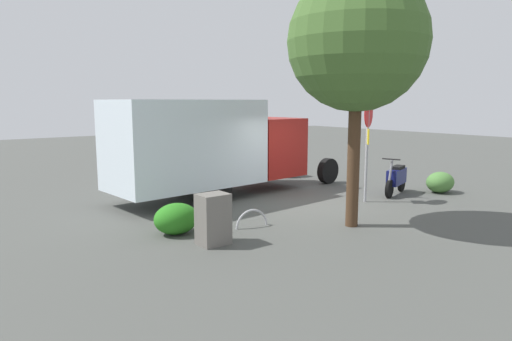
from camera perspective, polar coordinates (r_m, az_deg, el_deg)
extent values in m
plane|color=#4A4B47|center=(12.96, 6.78, -4.31)|extent=(60.00, 60.00, 0.00)
cylinder|color=black|center=(12.94, -4.86, -2.27)|extent=(0.92, 0.32, 0.90)
cylinder|color=black|center=(14.47, -9.42, -1.18)|extent=(0.92, 0.32, 0.90)
cylinder|color=black|center=(16.35, 9.04, -0.04)|extent=(0.92, 0.32, 0.90)
cylinder|color=black|center=(17.59, 4.23, 0.66)|extent=(0.92, 0.32, 0.90)
cube|color=white|center=(13.30, -8.79, 3.41)|extent=(4.60, 2.54, 2.50)
cube|color=maroon|center=(15.33, 1.35, 3.07)|extent=(1.96, 2.23, 1.90)
cube|color=black|center=(15.28, 1.36, 5.31)|extent=(1.97, 2.08, 0.60)
cylinder|color=black|center=(14.32, 16.44, -2.22)|extent=(0.56, 0.27, 0.56)
cylinder|color=black|center=(15.50, 17.85, -1.47)|extent=(0.56, 0.27, 0.56)
cube|color=navy|center=(14.91, 17.28, -0.74)|extent=(1.14, 0.65, 0.48)
cube|color=black|center=(14.96, 17.43, 0.33)|extent=(0.70, 0.47, 0.12)
cylinder|color=slate|center=(14.28, 16.60, -0.02)|extent=(0.29, 0.16, 0.69)
cylinder|color=black|center=(14.23, 16.66, 1.37)|extent=(0.21, 0.53, 0.04)
cylinder|color=#9E9EA3|center=(13.40, 13.75, 1.88)|extent=(0.08, 0.08, 2.74)
cylinder|color=red|center=(13.31, 14.00, 6.93)|extent=(0.71, 0.32, 0.76)
cube|color=yellow|center=(13.34, 13.90, 4.18)|extent=(0.33, 0.33, 0.44)
cylinder|color=#47301E|center=(10.68, 12.18, 1.31)|extent=(0.29, 0.29, 3.13)
sphere|color=#40642B|center=(10.68, 12.65, 15.62)|extent=(3.13, 3.13, 3.13)
cube|color=slate|center=(9.33, -5.41, -6.11)|extent=(0.62, 0.49, 1.05)
torus|color=#B7B7BC|center=(10.67, -0.53, -7.10)|extent=(0.85, 0.15, 0.85)
ellipsoid|color=#4B7F3A|center=(15.68, 22.17, -1.38)|extent=(0.98, 0.80, 0.67)
ellipsoid|color=#29791D|center=(10.19, -10.02, -5.99)|extent=(1.01, 0.82, 0.69)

